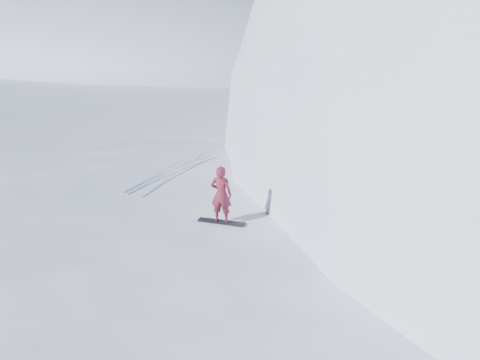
# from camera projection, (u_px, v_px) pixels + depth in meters

# --- Properties ---
(ground) EXTENTS (400.00, 400.00, 0.00)m
(ground) POSITION_uv_depth(u_px,v_px,m) (92.00, 303.00, 14.59)
(ground) COLOR white
(ground) RESTS_ON ground
(near_ridge) EXTENTS (36.00, 28.00, 4.80)m
(near_ridge) POSITION_uv_depth(u_px,v_px,m) (180.00, 271.00, 16.36)
(near_ridge) COLOR white
(near_ridge) RESTS_ON ground
(far_ridge_a) EXTENTS (120.00, 70.00, 28.00)m
(far_ridge_a) POSITION_uv_depth(u_px,v_px,m) (110.00, 55.00, 98.62)
(far_ridge_a) COLOR white
(far_ridge_a) RESTS_ON ground
(far_ridge_c) EXTENTS (140.00, 90.00, 36.00)m
(far_ridge_c) POSITION_uv_depth(u_px,v_px,m) (339.00, 47.00, 120.95)
(far_ridge_c) COLOR white
(far_ridge_c) RESTS_ON ground
(wind_bumps) EXTENTS (16.00, 14.40, 1.00)m
(wind_bumps) POSITION_uv_depth(u_px,v_px,m) (130.00, 269.00, 16.52)
(wind_bumps) COLOR white
(wind_bumps) RESTS_ON ground
(snowboard) EXTENTS (1.52, 0.77, 0.03)m
(snowboard) POSITION_uv_depth(u_px,v_px,m) (222.00, 222.00, 14.51)
(snowboard) COLOR black
(snowboard) RESTS_ON near_ridge
(snowboarder) EXTENTS (0.76, 0.62, 1.81)m
(snowboarder) POSITION_uv_depth(u_px,v_px,m) (221.00, 194.00, 14.20)
(snowboarder) COLOR maroon
(snowboarder) RESTS_ON snowboard
(vapor_plume) EXTENTS (9.44, 7.55, 6.61)m
(vapor_plume) POSITION_uv_depth(u_px,v_px,m) (42.00, 60.00, 87.97)
(vapor_plume) COLOR white
(vapor_plume) RESTS_ON ground
(board_tracks) EXTENTS (2.14, 5.93, 0.04)m
(board_tracks) POSITION_uv_depth(u_px,v_px,m) (173.00, 170.00, 19.30)
(board_tracks) COLOR silver
(board_tracks) RESTS_ON ground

